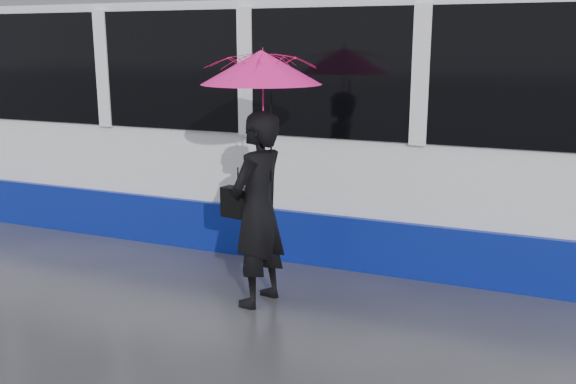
% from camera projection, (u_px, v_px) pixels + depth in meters
% --- Properties ---
extents(ground, '(90.00, 90.00, 0.00)m').
position_uv_depth(ground, '(227.00, 297.00, 6.54)').
color(ground, '#2B2B30').
rests_on(ground, ground).
extents(rails, '(34.00, 1.51, 0.02)m').
position_uv_depth(rails, '(312.00, 231.00, 8.78)').
color(rails, '#3F3D38').
rests_on(rails, ground).
extents(tram, '(26.00, 2.56, 3.35)m').
position_uv_depth(tram, '(77.00, 102.00, 9.86)').
color(tram, white).
rests_on(tram, ground).
extents(woman, '(0.57, 0.77, 1.91)m').
position_uv_depth(woman, '(258.00, 210.00, 6.20)').
color(woman, black).
rests_on(woman, ground).
extents(umbrella, '(1.31, 1.31, 1.29)m').
position_uv_depth(umbrella, '(261.00, 91.00, 5.92)').
color(umbrella, '#EC1372').
rests_on(umbrella, ground).
extents(handbag, '(0.36, 0.21, 0.48)m').
position_uv_depth(handbag, '(238.00, 203.00, 6.29)').
color(handbag, black).
rests_on(handbag, ground).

